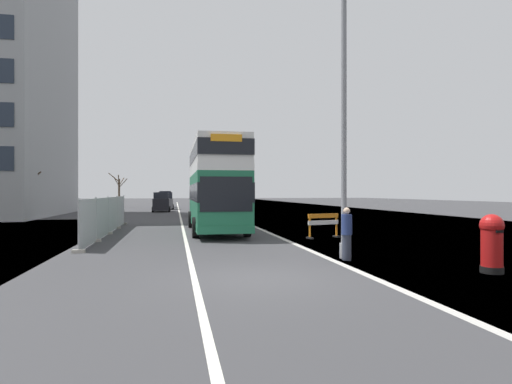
# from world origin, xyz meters

# --- Properties ---
(ground) EXTENTS (140.00, 280.00, 0.10)m
(ground) POSITION_xyz_m (0.61, 0.09, -0.05)
(ground) COLOR #38383A
(double_decker_bus) EXTENTS (2.83, 10.30, 4.88)m
(double_decker_bus) POSITION_xyz_m (0.17, 12.93, 2.60)
(double_decker_bus) COLOR #1E6B47
(double_decker_bus) RESTS_ON ground
(lamppost_foreground) EXTENTS (0.29, 0.70, 8.97)m
(lamppost_foreground) POSITION_xyz_m (3.44, 2.60, 4.25)
(lamppost_foreground) COLOR gray
(lamppost_foreground) RESTS_ON ground
(red_pillar_postbox) EXTENTS (0.61, 0.61, 1.60)m
(red_pillar_postbox) POSITION_xyz_m (6.39, -0.54, 0.88)
(red_pillar_postbox) COLOR black
(red_pillar_postbox) RESTS_ON ground
(roadworks_barrier) EXTENTS (1.74, 0.88, 1.16)m
(roadworks_barrier) POSITION_xyz_m (4.90, 8.54, 0.74)
(roadworks_barrier) COLOR orange
(roadworks_barrier) RESTS_ON ground
(construction_site_fence) EXTENTS (0.44, 13.80, 1.97)m
(construction_site_fence) POSITION_xyz_m (-5.48, 12.35, 0.94)
(construction_site_fence) COLOR #A8AAAD
(construction_site_fence) RESTS_ON ground
(car_oncoming_near) EXTENTS (1.95, 4.31, 2.20)m
(car_oncoming_near) POSITION_xyz_m (0.76, 28.96, 1.03)
(car_oncoming_near) COLOR black
(car_oncoming_near) RESTS_ON ground
(car_receding_mid) EXTENTS (1.96, 3.90, 2.17)m
(car_receding_mid) POSITION_xyz_m (-3.54, 37.65, 1.02)
(car_receding_mid) COLOR black
(car_receding_mid) RESTS_ON ground
(car_receding_far) EXTENTS (2.05, 4.18, 2.19)m
(car_receding_far) POSITION_xyz_m (-3.22, 44.32, 1.02)
(car_receding_far) COLOR slate
(car_receding_far) RESTS_ON ground
(car_far_side) EXTENTS (1.93, 4.32, 2.35)m
(car_far_side) POSITION_xyz_m (-3.40, 51.48, 1.09)
(car_far_side) COLOR navy
(car_far_side) RESTS_ON ground
(bare_tree_far_verge_near) EXTENTS (2.73, 2.74, 4.36)m
(bare_tree_far_verge_near) POSITION_xyz_m (-14.09, 26.22, 2.24)
(bare_tree_far_verge_near) COLOR #4C3D2D
(bare_tree_far_verge_near) RESTS_ON ground
(bare_tree_far_verge_mid) EXTENTS (2.78, 3.55, 5.00)m
(bare_tree_far_verge_mid) POSITION_xyz_m (-9.98, 52.51, 2.59)
(bare_tree_far_verge_mid) COLOR #4C3D2D
(bare_tree_far_verge_mid) RESTS_ON ground
(pedestrian_at_kerb) EXTENTS (0.34, 0.34, 1.70)m
(pedestrian_at_kerb) POSITION_xyz_m (3.37, 2.20, 0.85)
(pedestrian_at_kerb) COLOR #2D3342
(pedestrian_at_kerb) RESTS_ON ground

